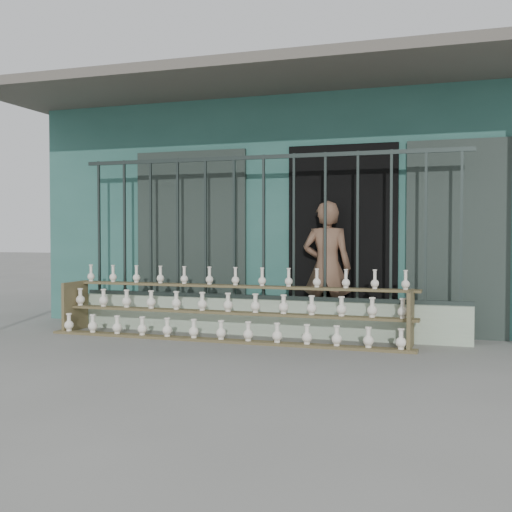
% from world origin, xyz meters
% --- Properties ---
extents(ground, '(60.00, 60.00, 0.00)m').
position_xyz_m(ground, '(0.00, 0.00, 0.00)').
color(ground, slate).
extents(workshop_building, '(7.40, 6.60, 3.21)m').
position_xyz_m(workshop_building, '(0.00, 4.23, 1.62)').
color(workshop_building, '#2F635A').
rests_on(workshop_building, ground).
extents(parapet_wall, '(5.00, 0.20, 0.45)m').
position_xyz_m(parapet_wall, '(0.00, 1.30, 0.23)').
color(parapet_wall, '#B2C8AB').
rests_on(parapet_wall, ground).
extents(security_fence, '(5.00, 0.04, 1.80)m').
position_xyz_m(security_fence, '(-0.00, 1.30, 1.35)').
color(security_fence, '#283330').
rests_on(security_fence, parapet_wall).
extents(shelf_rack, '(4.50, 0.68, 0.85)m').
position_xyz_m(shelf_rack, '(-0.32, 0.88, 0.36)').
color(shelf_rack, brown).
rests_on(shelf_rack, ground).
extents(elderly_woman, '(0.63, 0.43, 1.68)m').
position_xyz_m(elderly_woman, '(0.74, 1.60, 0.84)').
color(elderly_woman, brown).
rests_on(elderly_woman, ground).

